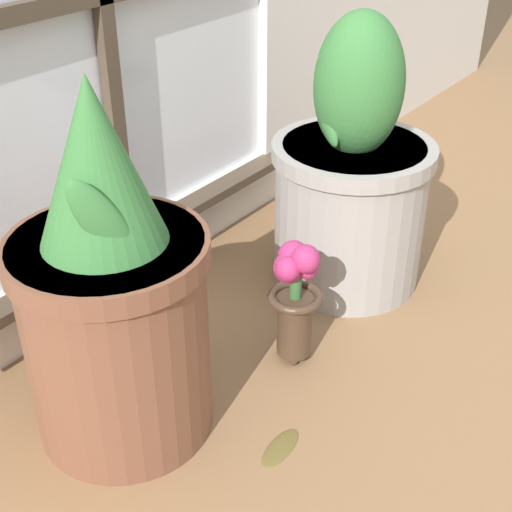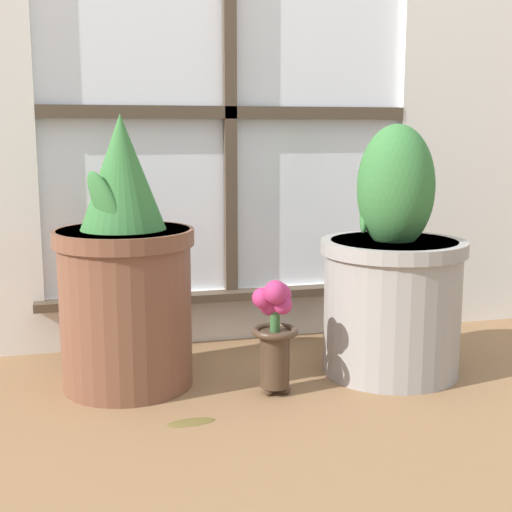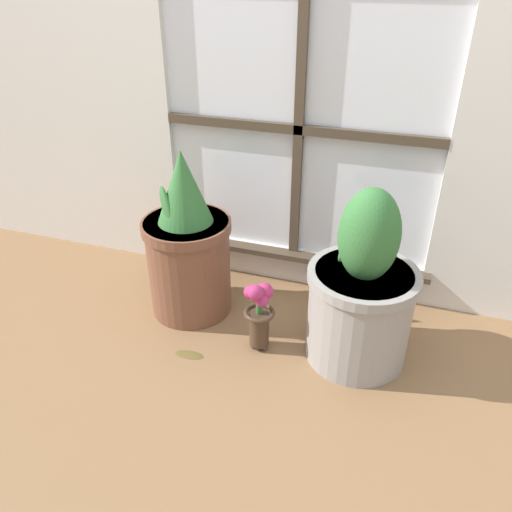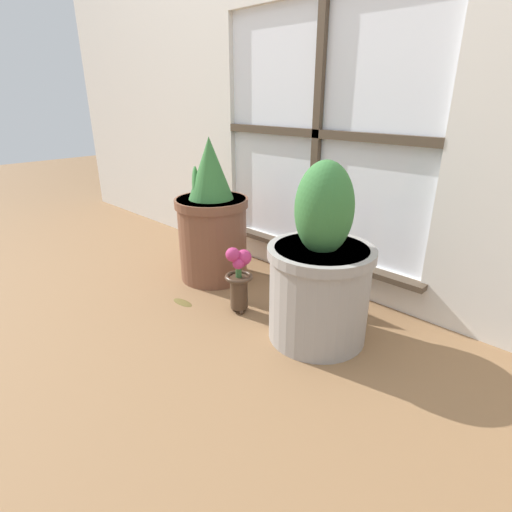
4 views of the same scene
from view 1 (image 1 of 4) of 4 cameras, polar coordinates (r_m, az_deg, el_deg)
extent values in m
plane|color=olive|center=(1.49, 6.76, -9.74)|extent=(10.00, 10.00, 0.00)
cube|color=silver|center=(1.75, -10.37, 0.12)|extent=(1.09, 0.05, 0.16)
cube|color=#4C3D2D|center=(1.69, -9.52, 1.55)|extent=(1.15, 0.06, 0.02)
cylinder|color=brown|center=(1.29, -10.98, -6.39)|extent=(0.32, 0.32, 0.40)
cylinder|color=brown|center=(1.19, -11.84, 0.41)|extent=(0.34, 0.34, 0.04)
cylinder|color=#38281E|center=(1.18, -11.91, 1.02)|extent=(0.30, 0.30, 0.01)
cone|color=#387538|center=(1.12, -12.71, 7.36)|extent=(0.21, 0.21, 0.28)
ellipsoid|color=#387538|center=(1.08, -12.14, 2.59)|extent=(0.12, 0.11, 0.17)
cylinder|color=#9E9993|center=(1.71, 7.46, 3.38)|extent=(0.35, 0.35, 0.35)
cylinder|color=#9E9993|center=(1.64, 7.84, 8.28)|extent=(0.38, 0.38, 0.04)
cylinder|color=#38281E|center=(1.64, 7.87, 8.68)|extent=(0.33, 0.33, 0.01)
ellipsoid|color=#387538|center=(1.59, 8.24, 13.35)|extent=(0.20, 0.20, 0.32)
ellipsoid|color=#387538|center=(1.57, 5.73, 10.95)|extent=(0.09, 0.12, 0.13)
sphere|color=#473323|center=(1.54, 2.27, -7.36)|extent=(0.02, 0.02, 0.02)
sphere|color=#473323|center=(1.51, 3.02, -8.36)|extent=(0.02, 0.02, 0.02)
sphere|color=#473323|center=(1.54, 3.99, -7.47)|extent=(0.02, 0.02, 0.02)
cylinder|color=#473323|center=(1.48, 3.18, -5.42)|extent=(0.07, 0.07, 0.14)
torus|color=#473323|center=(1.44, 3.26, -3.23)|extent=(0.11, 0.11, 0.02)
cylinder|color=#386633|center=(1.42, 3.30, -1.97)|extent=(0.02, 0.02, 0.08)
sphere|color=#B22D66|center=(1.39, 3.36, -0.31)|extent=(0.05, 0.05, 0.05)
sphere|color=#B22D66|center=(1.41, 3.02, 0.01)|extent=(0.06, 0.06, 0.06)
sphere|color=#B22D66|center=(1.40, 2.62, -0.96)|extent=(0.06, 0.06, 0.06)
sphere|color=#B22D66|center=(1.37, 2.57, -1.01)|extent=(0.05, 0.05, 0.05)
sphere|color=#B22D66|center=(1.37, 4.00, -0.23)|extent=(0.06, 0.06, 0.06)
sphere|color=#B22D66|center=(1.40, 4.08, -0.97)|extent=(0.05, 0.05, 0.05)
ellipsoid|color=brown|center=(1.34, 1.97, -14.98)|extent=(0.11, 0.05, 0.01)
camera|label=2|loc=(1.14, 86.68, -18.60)|focal=50.00mm
camera|label=3|loc=(1.62, 71.29, 21.71)|focal=35.00mm
camera|label=4|loc=(2.10, 49.19, 17.63)|focal=28.00mm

